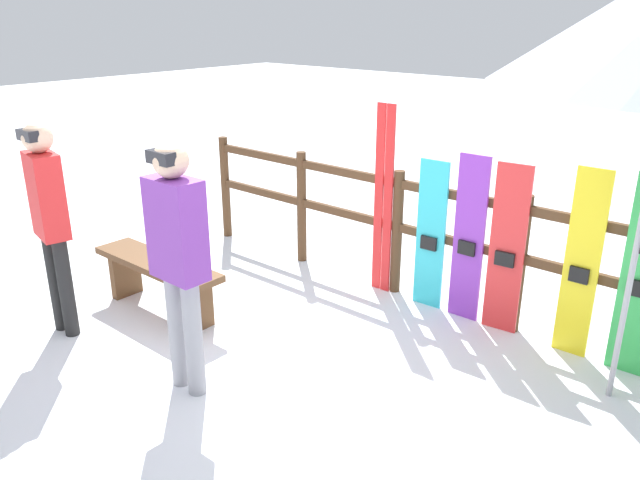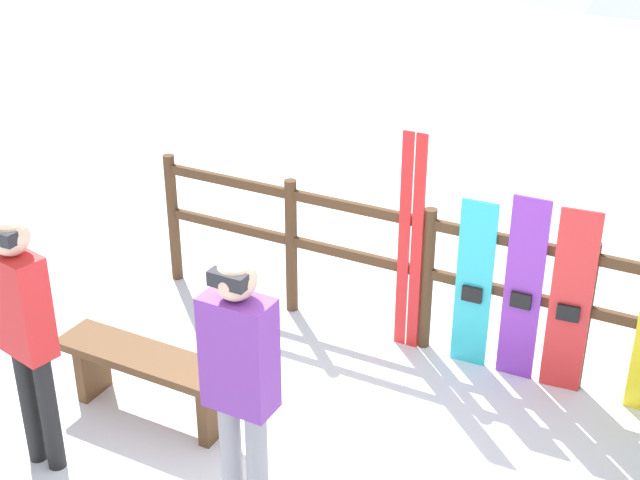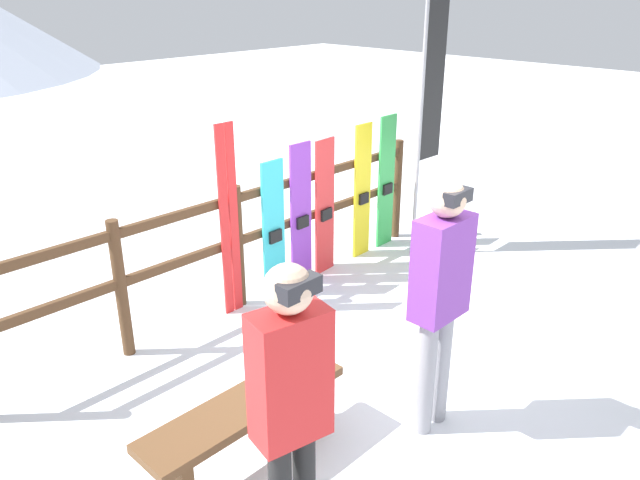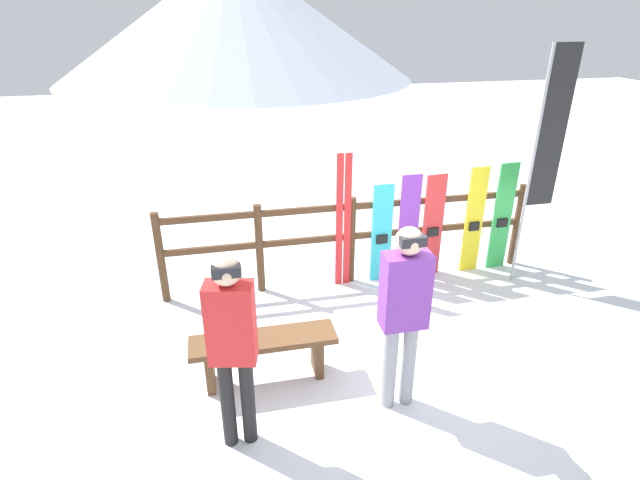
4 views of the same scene
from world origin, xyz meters
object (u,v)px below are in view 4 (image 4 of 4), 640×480
object	(u,v)px
person_purple	(404,306)
ski_pair_red	(343,222)
snowboard_yellow	(474,221)
snowboard_green	(502,217)
person_red	(232,338)
snowboard_purple	(408,228)
snowboard_red	(433,227)
rental_flag	(545,145)
snowboard_cyan	(382,234)
bench	(264,348)

from	to	relation	value
person_purple	ski_pair_red	bearing A→B (deg)	88.27
snowboard_yellow	snowboard_green	world-z (taller)	snowboard_green
ski_pair_red	person_red	bearing A→B (deg)	-122.20
snowboard_purple	snowboard_red	bearing A→B (deg)	-0.00
person_purple	rental_flag	bearing A→B (deg)	37.16
snowboard_yellow	snowboard_purple	bearing A→B (deg)	-180.00
snowboard_cyan	snowboard_yellow	distance (m)	1.31
person_red	snowboard_green	bearing A→B (deg)	32.63
bench	snowboard_purple	world-z (taller)	snowboard_purple
snowboard_purple	snowboard_green	distance (m)	1.36
snowboard_cyan	snowboard_red	xyz separation A→B (m)	(0.71, 0.00, 0.04)
snowboard_red	rental_flag	xyz separation A→B (m)	(1.16, -0.41, 1.14)
bench	rental_flag	xyz separation A→B (m)	(3.63, 1.27, 1.49)
person_purple	snowboard_purple	xyz separation A→B (m)	(0.96, 2.28, -0.34)
person_purple	bench	bearing A→B (deg)	152.74
bench	person_red	size ratio (longest dim) A/B	0.80
person_red	ski_pair_red	distance (m)	2.87
snowboard_red	snowboard_yellow	world-z (taller)	snowboard_yellow
person_red	ski_pair_red	bearing A→B (deg)	57.80
person_purple	snowboard_red	distance (m)	2.65
snowboard_red	ski_pair_red	bearing A→B (deg)	179.84
snowboard_red	snowboard_green	bearing A→B (deg)	0.00
snowboard_purple	snowboard_green	size ratio (longest dim) A/B	0.95
rental_flag	snowboard_green	bearing A→B (deg)	109.55
bench	snowboard_yellow	world-z (taller)	snowboard_yellow
snowboard_red	snowboard_yellow	distance (m)	0.60
bench	snowboard_green	xyz separation A→B (m)	(3.49, 1.68, 0.40)
bench	snowboard_yellow	size ratio (longest dim) A/B	0.94
ski_pair_red	bench	bearing A→B (deg)	-126.21
bench	person_purple	distance (m)	1.48
person_purple	person_red	bearing A→B (deg)	-174.34
ski_pair_red	snowboard_cyan	size ratio (longest dim) A/B	1.32
ski_pair_red	snowboard_cyan	bearing A→B (deg)	-0.39
snowboard_green	ski_pair_red	bearing A→B (deg)	179.91
snowboard_yellow	ski_pair_red	bearing A→B (deg)	179.89
snowboard_cyan	snowboard_purple	distance (m)	0.37
snowboard_green	rental_flag	distance (m)	1.18
bench	snowboard_green	size ratio (longest dim) A/B	0.92
person_purple	snowboard_green	xyz separation A→B (m)	(2.33, 2.28, -0.30)
person_red	person_purple	size ratio (longest dim) A/B	0.99
snowboard_purple	bench	bearing A→B (deg)	-141.69
bench	ski_pair_red	size ratio (longest dim) A/B	0.79
snowboard_yellow	bench	bearing A→B (deg)	-151.31
person_purple	snowboard_cyan	size ratio (longest dim) A/B	1.32
person_red	snowboard_red	bearing A→B (deg)	41.21
person_red	person_purple	world-z (taller)	person_purple
snowboard_cyan	rental_flag	world-z (taller)	rental_flag
snowboard_cyan	snowboard_green	world-z (taller)	snowboard_green
snowboard_green	rental_flag	size ratio (longest dim) A/B	0.51
snowboard_purple	snowboard_green	world-z (taller)	snowboard_green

